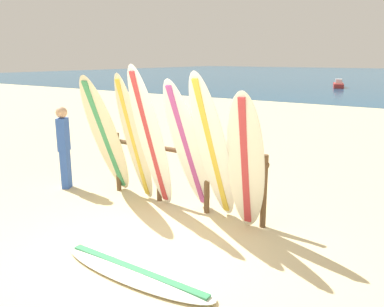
# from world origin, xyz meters

# --- Properties ---
(ground_plane) EXTENTS (120.00, 120.00, 0.00)m
(ground_plane) POSITION_xyz_m (0.00, 0.00, 0.00)
(ground_plane) COLOR beige
(surfboard_rack) EXTENTS (3.07, 0.09, 1.12)m
(surfboard_rack) POSITION_xyz_m (-0.43, 1.68, 0.70)
(surfboard_rack) COLOR brown
(surfboard_rack) RESTS_ON ground
(surfboard_leaning_far_left) EXTENTS (0.73, 1.17, 2.23)m
(surfboard_leaning_far_left) POSITION_xyz_m (-1.80, 1.30, 1.11)
(surfboard_leaning_far_left) COLOR beige
(surfboard_leaning_far_left) RESTS_ON ground
(surfboard_leaning_left) EXTENTS (0.61, 0.75, 2.25)m
(surfboard_leaning_left) POSITION_xyz_m (-1.21, 1.38, 1.13)
(surfboard_leaning_left) COLOR beige
(surfboard_leaning_left) RESTS_ON ground
(surfboard_leaning_center_left) EXTENTS (0.54, 0.86, 2.40)m
(surfboard_leaning_center_left) POSITION_xyz_m (-0.73, 1.25, 1.20)
(surfboard_leaning_center_left) COLOR white
(surfboard_leaning_center_left) RESTS_ON ground
(surfboard_leaning_center) EXTENTS (0.53, 1.11, 2.21)m
(surfboard_leaning_center) POSITION_xyz_m (-0.10, 1.39, 1.11)
(surfboard_leaning_center) COLOR white
(surfboard_leaning_center) RESTS_ON ground
(surfboard_leaning_center_right) EXTENTS (0.52, 1.15, 2.33)m
(surfboard_leaning_center_right) POSITION_xyz_m (0.42, 1.28, 1.17)
(surfboard_leaning_center_right) COLOR white
(surfboard_leaning_center_right) RESTS_ON ground
(surfboard_leaning_right) EXTENTS (0.62, 0.60, 2.07)m
(surfboard_leaning_right) POSITION_xyz_m (0.89, 1.38, 1.04)
(surfboard_leaning_right) COLOR white
(surfboard_leaning_right) RESTS_ON ground
(surfboard_lying_on_sand) EXTENTS (2.20, 0.56, 0.08)m
(surfboard_lying_on_sand) POSITION_xyz_m (0.38, -0.39, 0.04)
(surfboard_lying_on_sand) COLOR white
(surfboard_lying_on_sand) RESTS_ON ground
(beachgoer_standing) EXTENTS (0.27, 0.30, 1.59)m
(beachgoer_standing) POSITION_xyz_m (-2.86, 1.21, 0.87)
(beachgoer_standing) COLOR #3359B2
(beachgoer_standing) RESTS_ON ground
(small_boat_offshore) EXTENTS (1.50, 2.81, 0.71)m
(small_boat_offshore) POSITION_xyz_m (-5.47, 31.26, 0.26)
(small_boat_offshore) COLOR #B22D28
(small_boat_offshore) RESTS_ON ocean_water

